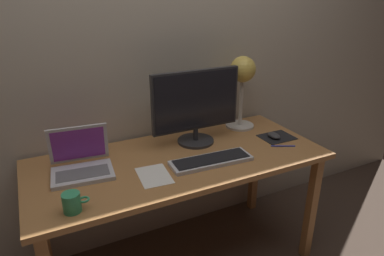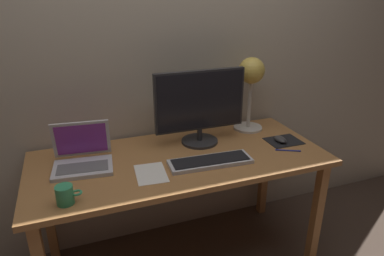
{
  "view_description": "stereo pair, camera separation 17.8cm",
  "coord_description": "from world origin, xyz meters",
  "px_view_note": "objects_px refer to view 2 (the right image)",
  "views": [
    {
      "loc": [
        -0.68,
        -1.53,
        1.59
      ],
      "look_at": [
        0.05,
        -0.05,
        0.92
      ],
      "focal_mm": 32.1,
      "sensor_mm": 36.0,
      "label": 1
    },
    {
      "loc": [
        -0.52,
        -1.6,
        1.59
      ],
      "look_at": [
        0.05,
        -0.05,
        0.92
      ],
      "focal_mm": 32.1,
      "sensor_mm": 36.0,
      "label": 2
    }
  ],
  "objects_px": {
    "keyboard_main": "(210,161)",
    "monitor": "(200,105)",
    "laptop": "(82,154)",
    "desk_lamp": "(251,78)",
    "coffee_mug": "(65,195)",
    "mouse": "(280,139)",
    "pen": "(288,150)"
  },
  "relations": [
    {
      "from": "laptop",
      "to": "mouse",
      "type": "relative_size",
      "value": 3.3
    },
    {
      "from": "keyboard_main",
      "to": "monitor",
      "type": "bearing_deg",
      "value": 80.48
    },
    {
      "from": "keyboard_main",
      "to": "mouse",
      "type": "height_order",
      "value": "mouse"
    },
    {
      "from": "mouse",
      "to": "coffee_mug",
      "type": "xyz_separation_m",
      "value": [
        -1.22,
        -0.22,
        0.02
      ]
    },
    {
      "from": "coffee_mug",
      "to": "monitor",
      "type": "bearing_deg",
      "value": 26.88
    },
    {
      "from": "keyboard_main",
      "to": "pen",
      "type": "height_order",
      "value": "keyboard_main"
    },
    {
      "from": "monitor",
      "to": "coffee_mug",
      "type": "relative_size",
      "value": 4.89
    },
    {
      "from": "monitor",
      "to": "desk_lamp",
      "type": "distance_m",
      "value": 0.4
    },
    {
      "from": "laptop",
      "to": "desk_lamp",
      "type": "distance_m",
      "value": 1.09
    },
    {
      "from": "laptop",
      "to": "desk_lamp",
      "type": "height_order",
      "value": "desk_lamp"
    },
    {
      "from": "monitor",
      "to": "coffee_mug",
      "type": "height_order",
      "value": "monitor"
    },
    {
      "from": "laptop",
      "to": "mouse",
      "type": "bearing_deg",
      "value": -5.9
    },
    {
      "from": "keyboard_main",
      "to": "mouse",
      "type": "relative_size",
      "value": 4.66
    },
    {
      "from": "keyboard_main",
      "to": "coffee_mug",
      "type": "xyz_separation_m",
      "value": [
        -0.72,
        -0.12,
        0.03
      ]
    },
    {
      "from": "keyboard_main",
      "to": "desk_lamp",
      "type": "distance_m",
      "value": 0.64
    },
    {
      "from": "desk_lamp",
      "to": "pen",
      "type": "bearing_deg",
      "value": -82.33
    },
    {
      "from": "monitor",
      "to": "desk_lamp",
      "type": "bearing_deg",
      "value": 13.59
    },
    {
      "from": "laptop",
      "to": "coffee_mug",
      "type": "bearing_deg",
      "value": -105.5
    },
    {
      "from": "pen",
      "to": "monitor",
      "type": "bearing_deg",
      "value": 146.2
    },
    {
      "from": "monitor",
      "to": "mouse",
      "type": "xyz_separation_m",
      "value": [
        0.45,
        -0.17,
        -0.21
      ]
    },
    {
      "from": "desk_lamp",
      "to": "mouse",
      "type": "xyz_separation_m",
      "value": [
        0.08,
        -0.26,
        -0.32
      ]
    },
    {
      "from": "monitor",
      "to": "laptop",
      "type": "distance_m",
      "value": 0.7
    },
    {
      "from": "mouse",
      "to": "coffee_mug",
      "type": "bearing_deg",
      "value": -169.73
    },
    {
      "from": "monitor",
      "to": "mouse",
      "type": "height_order",
      "value": "monitor"
    },
    {
      "from": "mouse",
      "to": "coffee_mug",
      "type": "height_order",
      "value": "coffee_mug"
    },
    {
      "from": "keyboard_main",
      "to": "pen",
      "type": "distance_m",
      "value": 0.47
    },
    {
      "from": "coffee_mug",
      "to": "desk_lamp",
      "type": "bearing_deg",
      "value": 22.77
    },
    {
      "from": "laptop",
      "to": "coffee_mug",
      "type": "distance_m",
      "value": 0.35
    },
    {
      "from": "pen",
      "to": "coffee_mug",
      "type": "bearing_deg",
      "value": -175.05
    },
    {
      "from": "desk_lamp",
      "to": "laptop",
      "type": "bearing_deg",
      "value": -172.27
    },
    {
      "from": "desk_lamp",
      "to": "mouse",
      "type": "height_order",
      "value": "desk_lamp"
    },
    {
      "from": "desk_lamp",
      "to": "mouse",
      "type": "distance_m",
      "value": 0.42
    }
  ]
}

